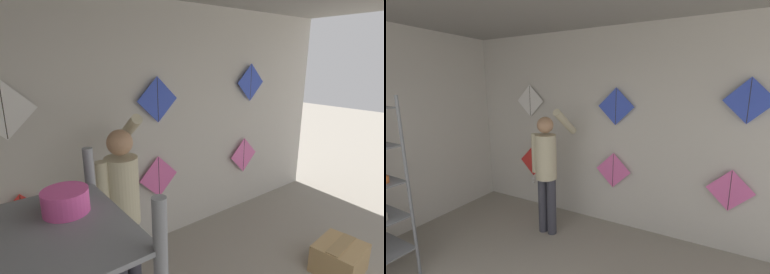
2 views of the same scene
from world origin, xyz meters
The scene contains 9 objects.
back_panel centered at (0.00, 3.50, 1.40)m, with size 5.82×0.06×2.80m, color beige.
shopkeeper centered at (-0.76, 2.81, 0.98)m, with size 0.44×0.61×1.74m.
cardboard_box centered at (1.17, 1.79, 0.15)m, with size 0.55×0.48×0.31m.
kite_0 centered at (-1.46, 3.41, 0.75)m, with size 0.51×0.04×0.65m.
kite_1 centered at (-0.04, 3.41, 0.84)m, with size 0.51×0.01×0.51m.
kite_2 centered at (1.41, 3.41, 0.82)m, with size 0.51×0.01×0.51m.
kite_3 centered at (-1.48, 3.41, 1.78)m, with size 0.51×0.01×0.51m.
kite_4 centered at (-0.02, 3.41, 1.74)m, with size 0.51×0.01×0.51m.
kite_5 centered at (1.48, 3.41, 1.86)m, with size 0.51×0.01×0.51m.
Camera 1 is at (-1.72, 0.57, 2.19)m, focal length 28.00 mm.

